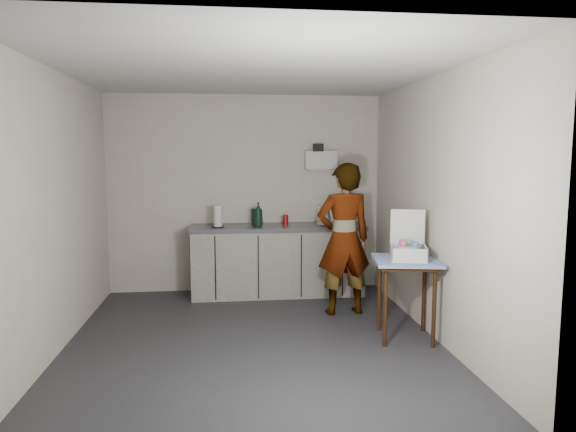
{
  "coord_description": "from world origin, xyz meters",
  "views": [
    {
      "loc": [
        -0.22,
        -4.84,
        1.83
      ],
      "look_at": [
        0.39,
        0.45,
        1.18
      ],
      "focal_mm": 32.0,
      "sensor_mm": 36.0,
      "label": 1
    }
  ],
  "objects": [
    {
      "name": "ground",
      "position": [
        0.0,
        0.0,
        0.0
      ],
      "size": [
        4.0,
        4.0,
        0.0
      ],
      "primitive_type": "plane",
      "color": "#2A292F",
      "rests_on": "ground"
    },
    {
      "name": "wall_back",
      "position": [
        0.0,
        1.99,
        1.3
      ],
      "size": [
        3.6,
        0.02,
        2.6
      ],
      "primitive_type": "cube",
      "color": "beige",
      "rests_on": "ground"
    },
    {
      "name": "wall_right",
      "position": [
        1.79,
        0.0,
        1.3
      ],
      "size": [
        0.02,
        4.0,
        2.6
      ],
      "primitive_type": "cube",
      "color": "beige",
      "rests_on": "ground"
    },
    {
      "name": "wall_left",
      "position": [
        -1.79,
        0.0,
        1.3
      ],
      "size": [
        0.02,
        4.0,
        2.6
      ],
      "primitive_type": "cube",
      "color": "beige",
      "rests_on": "ground"
    },
    {
      "name": "ceiling",
      "position": [
        0.0,
        0.0,
        2.6
      ],
      "size": [
        3.6,
        4.0,
        0.01
      ],
      "primitive_type": "cube",
      "color": "silver",
      "rests_on": "wall_back"
    },
    {
      "name": "kitchen_counter",
      "position": [
        0.4,
        1.7,
        0.43
      ],
      "size": [
        2.24,
        0.62,
        0.91
      ],
      "color": "black",
      "rests_on": "ground"
    },
    {
      "name": "wall_shelf",
      "position": [
        1.0,
        1.92,
        1.75
      ],
      "size": [
        0.42,
        0.18,
        0.37
      ],
      "color": "white",
      "rests_on": "ground"
    },
    {
      "name": "side_table",
      "position": [
        1.5,
        -0.08,
        0.7
      ],
      "size": [
        0.72,
        0.72,
        0.8
      ],
      "rotation": [
        0.0,
        0.0,
        -0.17
      ],
      "color": "#3B200D",
      "rests_on": "ground"
    },
    {
      "name": "standing_man",
      "position": [
        1.07,
        0.8,
        0.87
      ],
      "size": [
        0.68,
        0.49,
        1.73
      ],
      "primitive_type": "imported",
      "rotation": [
        0.0,
        0.0,
        3.26
      ],
      "color": "#B2A593",
      "rests_on": "ground"
    },
    {
      "name": "soap_bottle",
      "position": [
        0.15,
        1.64,
        1.06
      ],
      "size": [
        0.12,
        0.12,
        0.31
      ],
      "primitive_type": "imported",
      "rotation": [
        0.0,
        0.0,
        0.0
      ],
      "color": "black",
      "rests_on": "kitchen_counter"
    },
    {
      "name": "soda_can",
      "position": [
        0.51,
        1.72,
        0.98
      ],
      "size": [
        0.07,
        0.07,
        0.14
      ],
      "primitive_type": "cylinder",
      "color": "red",
      "rests_on": "kitchen_counter"
    },
    {
      "name": "dark_bottle",
      "position": [
        0.09,
        1.77,
        1.02
      ],
      "size": [
        0.06,
        0.06,
        0.22
      ],
      "primitive_type": "cylinder",
      "color": "black",
      "rests_on": "kitchen_counter"
    },
    {
      "name": "paper_towel",
      "position": [
        -0.36,
        1.6,
        1.04
      ],
      "size": [
        0.16,
        0.16,
        0.28
      ],
      "color": "black",
      "rests_on": "kitchen_counter"
    },
    {
      "name": "dish_rack",
      "position": [
        1.09,
        1.67,
        0.97
      ],
      "size": [
        0.36,
        0.27,
        0.25
      ],
      "color": "silver",
      "rests_on": "kitchen_counter"
    },
    {
      "name": "bakery_box",
      "position": [
        1.51,
        -0.08,
        0.91
      ],
      "size": [
        0.41,
        0.42,
        0.47
      ],
      "rotation": [
        0.0,
        0.0,
        -0.26
      ],
      "color": "white",
      "rests_on": "side_table"
    }
  ]
}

